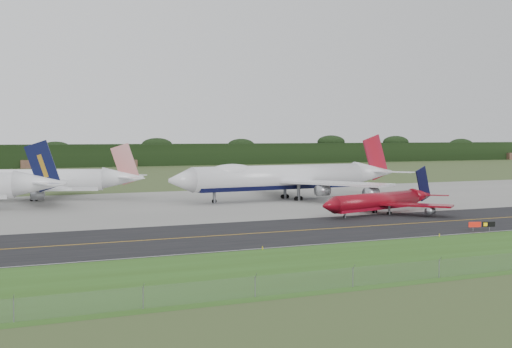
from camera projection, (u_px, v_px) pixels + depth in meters
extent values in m
plane|color=#384520|center=(350.00, 224.00, 135.41)|extent=(600.00, 600.00, 0.00)
cube|color=#2F5418|center=(480.00, 251.00, 103.67)|extent=(400.00, 30.00, 0.01)
cube|color=black|center=(362.00, 227.00, 131.78)|extent=(400.00, 32.00, 0.02)
cube|color=gray|center=(243.00, 201.00, 181.66)|extent=(400.00, 78.00, 0.01)
cube|color=orange|center=(362.00, 226.00, 131.78)|extent=(400.00, 0.40, 0.00)
cube|color=silver|center=(414.00, 237.00, 117.72)|extent=(400.00, 0.25, 0.00)
cylinder|color=slate|center=(81.00, 304.00, 66.74)|extent=(0.10, 0.10, 2.20)
cube|color=black|center=(76.00, 156.00, 384.46)|extent=(700.00, 24.00, 12.00)
cylinder|color=white|center=(279.00, 177.00, 185.13)|extent=(49.33, 9.73, 6.22)
cube|color=black|center=(279.00, 185.00, 185.24)|extent=(46.77, 8.00, 2.18)
cone|color=white|center=(181.00, 180.00, 171.84)|extent=(6.56, 6.65, 6.22)
cone|color=white|center=(374.00, 172.00, 200.03)|extent=(13.35, 7.14, 6.22)
ellipsoid|color=white|center=(232.00, 172.00, 178.42)|extent=(13.04, 6.19, 3.97)
cube|color=white|center=(337.00, 183.00, 177.16)|extent=(21.23, 28.53, 0.53)
cube|color=white|center=(280.00, 178.00, 201.41)|extent=(18.15, 29.06, 0.53)
cube|color=maroon|center=(376.00, 157.00, 200.14)|extent=(8.96, 1.14, 12.89)
cylinder|color=gray|center=(322.00, 191.00, 175.94)|extent=(3.58, 2.85, 2.61)
cylinder|color=gray|center=(269.00, 184.00, 199.13)|extent=(3.58, 2.85, 2.61)
cylinder|color=gray|center=(371.00, 193.00, 168.11)|extent=(3.58, 2.85, 2.61)
cylinder|color=gray|center=(265.00, 181.00, 212.39)|extent=(3.58, 2.85, 2.61)
cylinder|color=black|center=(214.00, 201.00, 176.44)|extent=(1.15, 0.58, 1.12)
cylinder|color=slate|center=(299.00, 193.00, 184.24)|extent=(0.93, 0.93, 4.16)
cylinder|color=black|center=(299.00, 198.00, 184.32)|extent=(1.16, 0.64, 1.12)
cylinder|color=slate|center=(285.00, 191.00, 190.22)|extent=(0.93, 0.93, 4.16)
cylinder|color=black|center=(285.00, 196.00, 190.31)|extent=(1.16, 0.64, 1.12)
cylinder|color=maroon|center=(376.00, 201.00, 151.66)|extent=(26.10, 11.08, 3.55)
cube|color=maroon|center=(376.00, 206.00, 151.72)|extent=(24.58, 9.85, 1.24)
cone|color=maroon|center=(329.00, 206.00, 141.84)|extent=(4.17, 4.35, 3.55)
cone|color=maroon|center=(422.00, 195.00, 162.67)|extent=(7.65, 5.42, 3.55)
cube|color=maroon|center=(417.00, 205.00, 149.25)|extent=(13.29, 14.01, 0.40)
cube|color=maroon|center=(363.00, 200.00, 160.11)|extent=(6.70, 15.11, 0.40)
cube|color=black|center=(423.00, 184.00, 162.85)|extent=(5.44, 1.92, 8.07)
cylinder|color=gray|center=(430.00, 211.00, 146.53)|extent=(2.29, 1.99, 1.49)
cylinder|color=gray|center=(350.00, 204.00, 162.59)|extent=(2.29, 1.99, 1.49)
cylinder|color=black|center=(345.00, 217.00, 145.16)|extent=(0.69, 0.46, 0.64)
cylinder|color=slate|center=(389.00, 210.00, 151.71)|extent=(0.62, 0.62, 1.83)
cylinder|color=black|center=(389.00, 213.00, 151.74)|extent=(0.70, 0.49, 0.64)
cylinder|color=slate|center=(375.00, 209.00, 154.61)|extent=(0.62, 0.62, 1.83)
cylinder|color=black|center=(375.00, 212.00, 154.64)|extent=(0.70, 0.49, 0.64)
cone|color=white|center=(40.00, 183.00, 162.27)|extent=(12.93, 9.41, 5.92)
cube|color=black|center=(43.00, 166.00, 162.13)|extent=(7.99, 3.17, 11.96)
cylinder|color=white|center=(23.00, 180.00, 185.30)|extent=(40.29, 18.05, 5.63)
cube|color=silver|center=(23.00, 187.00, 185.40)|extent=(37.92, 16.08, 1.97)
cone|color=white|center=(123.00, 178.00, 188.17)|extent=(11.93, 8.70, 5.63)
cube|color=white|center=(43.00, 187.00, 174.63)|extent=(10.01, 23.94, 0.51)
cube|color=white|center=(59.00, 181.00, 197.68)|extent=(21.25, 21.94, 0.51)
cube|color=#A80F0C|center=(125.00, 164.00, 188.04)|extent=(7.52, 2.86, 11.20)
cylinder|color=gray|center=(38.00, 195.00, 169.16)|extent=(3.66, 3.21, 2.37)
cylinder|color=gray|center=(61.00, 185.00, 203.24)|extent=(3.66, 3.21, 2.37)
cylinder|color=slate|center=(34.00, 194.00, 182.78)|extent=(1.00, 1.00, 3.56)
cylinder|color=black|center=(34.00, 199.00, 182.85)|extent=(1.12, 0.80, 1.01)
cylinder|color=slate|center=(39.00, 192.00, 188.93)|extent=(1.00, 1.00, 3.56)
cylinder|color=black|center=(39.00, 197.00, 188.99)|extent=(1.12, 0.80, 1.01)
cylinder|color=slate|center=(473.00, 229.00, 125.45)|extent=(0.12, 0.12, 0.71)
cylinder|color=slate|center=(489.00, 229.00, 125.86)|extent=(0.12, 0.12, 0.71)
cube|color=#B3190D|center=(475.00, 225.00, 125.44)|extent=(2.19, 0.83, 0.92)
cube|color=black|center=(485.00, 224.00, 125.71)|extent=(1.03, 0.47, 0.92)
cube|color=black|center=(492.00, 224.00, 125.87)|extent=(1.22, 0.53, 0.92)
cylinder|color=yellow|center=(263.00, 248.00, 105.04)|extent=(0.16, 0.16, 0.50)
cylinder|color=yellow|center=(439.00, 235.00, 118.67)|extent=(0.16, 0.16, 0.50)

